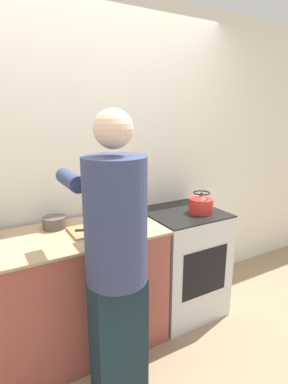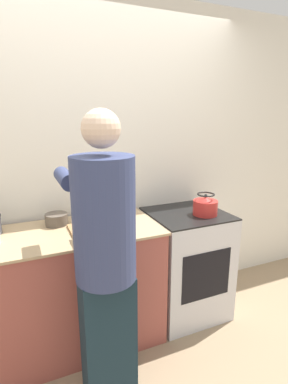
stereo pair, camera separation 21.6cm
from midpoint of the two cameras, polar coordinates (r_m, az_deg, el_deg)
ground_plane at (r=2.47m, az=-5.55°, el=-28.95°), size 12.00×12.00×0.00m
wall_back at (r=2.47m, az=-12.78°, el=4.86°), size 8.00×0.05×2.60m
counter at (r=2.35m, az=-16.67°, el=-18.11°), size 1.34×0.64×0.91m
oven at (r=2.69m, az=4.93°, el=-13.03°), size 0.62×0.60×0.91m
person at (r=1.69m, az=-9.17°, el=-12.38°), size 0.38×0.62×1.73m
cutting_board at (r=2.16m, az=-12.68°, el=-7.12°), size 0.31×0.24×0.02m
knife at (r=2.13m, az=-12.89°, el=-7.09°), size 0.23×0.12×0.01m
kettle at (r=2.48m, az=8.40°, el=-2.32°), size 0.20×0.20×0.18m
bowl_mixing at (r=2.28m, az=-19.35°, el=-5.53°), size 0.16×0.16×0.08m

